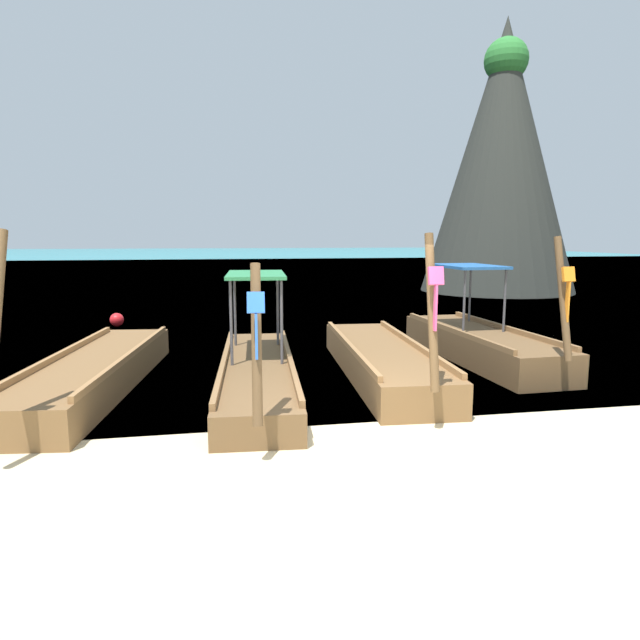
{
  "coord_description": "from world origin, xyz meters",
  "views": [
    {
      "loc": [
        -1.71,
        -6.11,
        2.61
      ],
      "look_at": [
        0.0,
        3.17,
        1.18
      ],
      "focal_mm": 31.08,
      "sensor_mm": 36.0,
      "label": 1
    }
  ],
  "objects": [
    {
      "name": "ground",
      "position": [
        0.0,
        0.0,
        0.0
      ],
      "size": [
        120.0,
        120.0,
        0.0
      ],
      "primitive_type": "plane",
      "color": "beige"
    },
    {
      "name": "sea_water",
      "position": [
        0.0,
        61.17,
        0.0
      ],
      "size": [
        120.0,
        120.0,
        0.0
      ],
      "primitive_type": "plane",
      "color": "teal",
      "rests_on": "ground"
    },
    {
      "name": "longtail_boat_turquoise_ribbon",
      "position": [
        -3.85,
        3.73,
        0.29
      ],
      "size": [
        1.97,
        6.55,
        2.7
      ],
      "color": "brown",
      "rests_on": "ground"
    },
    {
      "name": "longtail_boat_blue_ribbon",
      "position": [
        -1.09,
        3.27,
        0.31
      ],
      "size": [
        1.6,
        6.25,
        2.3
      ],
      "color": "brown",
      "rests_on": "ground"
    },
    {
      "name": "longtail_boat_pink_ribbon",
      "position": [
        1.28,
        3.71,
        0.29
      ],
      "size": [
        1.65,
        5.96,
        2.66
      ],
      "color": "brown",
      "rests_on": "ground"
    },
    {
      "name": "longtail_boat_orange_ribbon",
      "position": [
        3.74,
        4.65,
        0.37
      ],
      "size": [
        1.51,
        5.5,
        2.62
      ],
      "color": "brown",
      "rests_on": "ground"
    },
    {
      "name": "karst_rock",
      "position": [
        11.41,
        18.69,
        6.11
      ],
      "size": [
        7.14,
        7.14,
        12.5
      ],
      "color": "#2D302B",
      "rests_on": "ground"
    },
    {
      "name": "mooring_buoy_near",
      "position": [
        -4.65,
        10.65,
        0.2
      ],
      "size": [
        0.4,
        0.4,
        0.4
      ],
      "color": "red",
      "rests_on": "sea_water"
    }
  ]
}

